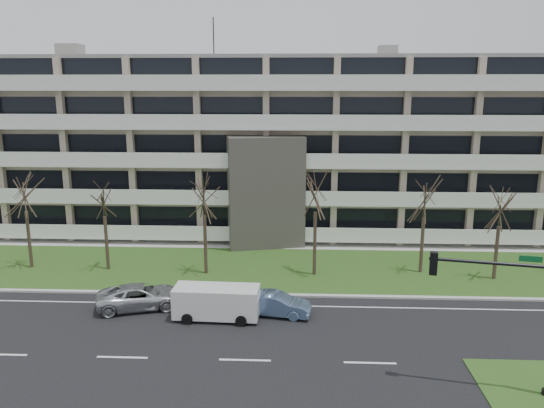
{
  "coord_description": "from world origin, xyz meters",
  "views": [
    {
      "loc": [
        2.34,
        -23.15,
        13.01
      ],
      "look_at": [
        0.87,
        10.0,
        5.47
      ],
      "focal_mm": 35.0,
      "sensor_mm": 36.0,
      "label": 1
    }
  ],
  "objects_px": {
    "blue_sedan": "(276,304)",
    "traffic_signal": "(511,305)",
    "silver_pickup": "(141,296)",
    "white_van": "(218,300)"
  },
  "relations": [
    {
      "from": "white_van",
      "to": "blue_sedan",
      "type": "bearing_deg",
      "value": 12.5
    },
    {
      "from": "silver_pickup",
      "to": "white_van",
      "type": "relative_size",
      "value": 1.04
    },
    {
      "from": "silver_pickup",
      "to": "blue_sedan",
      "type": "distance_m",
      "value": 8.08
    },
    {
      "from": "blue_sedan",
      "to": "traffic_signal",
      "type": "xyz_separation_m",
      "value": [
        10.12,
        -7.27,
        3.34
      ]
    },
    {
      "from": "blue_sedan",
      "to": "traffic_signal",
      "type": "bearing_deg",
      "value": -116.12
    },
    {
      "from": "traffic_signal",
      "to": "blue_sedan",
      "type": "bearing_deg",
      "value": 155.41
    },
    {
      "from": "silver_pickup",
      "to": "traffic_signal",
      "type": "relative_size",
      "value": 0.82
    },
    {
      "from": "silver_pickup",
      "to": "white_van",
      "type": "distance_m",
      "value": 4.97
    },
    {
      "from": "silver_pickup",
      "to": "blue_sedan",
      "type": "height_order",
      "value": "silver_pickup"
    },
    {
      "from": "silver_pickup",
      "to": "traffic_signal",
      "type": "distance_m",
      "value": 20.1
    }
  ]
}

